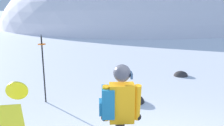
# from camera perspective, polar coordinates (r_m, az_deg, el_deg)

# --- Properties ---
(ridge_peak_main) EXTENTS (34.93, 31.44, 16.01)m
(ridge_peak_main) POSITION_cam_1_polar(r_m,az_deg,el_deg) (33.93, 5.18, 9.40)
(ridge_peak_main) COLOR white
(ridge_peak_main) RESTS_ON ground
(snowboarder_main) EXTENTS (0.65, 1.83, 1.71)m
(snowboarder_main) POSITION_cam_1_polar(r_m,az_deg,el_deg) (3.54, 1.84, -12.97)
(snowboarder_main) COLOR black
(snowboarder_main) RESTS_ON ground
(piste_marker_near) EXTENTS (0.20, 0.20, 1.84)m
(piste_marker_near) POSITION_cam_1_polar(r_m,az_deg,el_deg) (6.27, -16.56, -0.29)
(piste_marker_near) COLOR black
(piste_marker_near) RESTS_ON ground
(rock_dark) EXTENTS (0.53, 0.45, 0.37)m
(rock_dark) POSITION_cam_1_polar(r_m,az_deg,el_deg) (9.00, 16.53, -3.05)
(rock_dark) COLOR #383333
(rock_dark) RESTS_ON ground
(rock_mid) EXTENTS (0.62, 0.53, 0.44)m
(rock_mid) POSITION_cam_1_polar(r_m,az_deg,el_deg) (6.36, 5.15, -9.54)
(rock_mid) COLOR #282628
(rock_mid) RESTS_ON ground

